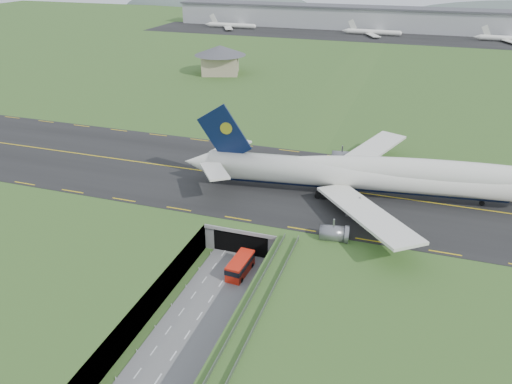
% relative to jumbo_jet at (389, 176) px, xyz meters
% --- Properties ---
extents(ground, '(900.00, 900.00, 0.00)m').
position_rel_jumbo_jet_xyz_m(ground, '(-27.19, -32.54, -11.63)').
color(ground, '#345A24').
rests_on(ground, ground).
extents(airfield_deck, '(800.00, 800.00, 6.00)m').
position_rel_jumbo_jet_xyz_m(airfield_deck, '(-27.19, -32.54, -8.63)').
color(airfield_deck, gray).
rests_on(airfield_deck, ground).
extents(trench_road, '(12.00, 75.00, 0.20)m').
position_rel_jumbo_jet_xyz_m(trench_road, '(-27.19, -40.04, -11.53)').
color(trench_road, slate).
rests_on(trench_road, ground).
extents(taxiway, '(800.00, 44.00, 0.18)m').
position_rel_jumbo_jet_xyz_m(taxiway, '(-27.19, 0.46, -5.54)').
color(taxiway, black).
rests_on(taxiway, airfield_deck).
extents(tunnel_portal, '(17.00, 22.30, 6.00)m').
position_rel_jumbo_jet_xyz_m(tunnel_portal, '(-27.19, -15.83, -8.29)').
color(tunnel_portal, gray).
rests_on(tunnel_portal, ground).
extents(guideway, '(3.00, 53.00, 7.05)m').
position_rel_jumbo_jet_xyz_m(guideway, '(-16.19, -51.65, -6.31)').
color(guideway, '#A8A8A3').
rests_on(guideway, ground).
extents(jumbo_jet, '(99.29, 62.62, 20.88)m').
position_rel_jumbo_jet_xyz_m(jumbo_jet, '(0.00, 0.00, 0.00)').
color(jumbo_jet, white).
rests_on(jumbo_jet, ground).
extents(shuttle_tram, '(3.57, 8.38, 3.33)m').
position_rel_jumbo_jet_xyz_m(shuttle_tram, '(-24.89, -31.04, -9.80)').
color(shuttle_tram, red).
rests_on(shuttle_tram, ground).
extents(service_building, '(29.32, 29.32, 12.74)m').
position_rel_jumbo_jet_xyz_m(service_building, '(-84.84, 106.36, 1.92)').
color(service_building, tan).
rests_on(service_building, ground).
extents(cargo_terminal, '(320.00, 67.00, 15.60)m').
position_rel_jumbo_jet_xyz_m(cargo_terminal, '(-27.29, 266.87, 2.33)').
color(cargo_terminal, '#B2B2B2').
rests_on(cargo_terminal, ground).
extents(distant_hills, '(700.00, 91.00, 60.00)m').
position_rel_jumbo_jet_xyz_m(distant_hills, '(37.19, 397.46, -15.63)').
color(distant_hills, '#54655D').
rests_on(distant_hills, ground).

